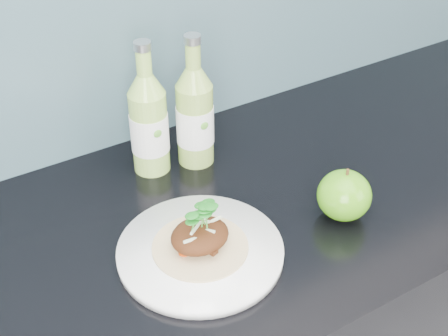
{
  "coord_description": "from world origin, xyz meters",
  "views": [
    {
      "loc": [
        -0.43,
        1.01,
        1.58
      ],
      "look_at": [
        -0.02,
        1.68,
        1.0
      ],
      "focal_mm": 50.0,
      "sensor_mm": 36.0,
      "label": 1
    }
  ],
  "objects_px": {
    "cider_bottle_left": "(149,124)",
    "cider_bottle_right": "(195,116)",
    "dinner_plate": "(200,251)",
    "green_apple": "(344,195)"
  },
  "relations": [
    {
      "from": "cider_bottle_left",
      "to": "cider_bottle_right",
      "type": "xyz_separation_m",
      "value": [
        0.08,
        -0.02,
        0.0
      ]
    },
    {
      "from": "dinner_plate",
      "to": "cider_bottle_right",
      "type": "relative_size",
      "value": 1.34
    },
    {
      "from": "cider_bottle_left",
      "to": "cider_bottle_right",
      "type": "distance_m",
      "value": 0.08
    },
    {
      "from": "cider_bottle_right",
      "to": "cider_bottle_left",
      "type": "bearing_deg",
      "value": 174.26
    },
    {
      "from": "cider_bottle_left",
      "to": "cider_bottle_right",
      "type": "bearing_deg",
      "value": 7.94
    },
    {
      "from": "dinner_plate",
      "to": "cider_bottle_right",
      "type": "height_order",
      "value": "cider_bottle_right"
    },
    {
      "from": "green_apple",
      "to": "cider_bottle_right",
      "type": "relative_size",
      "value": 0.47
    },
    {
      "from": "dinner_plate",
      "to": "green_apple",
      "type": "height_order",
      "value": "green_apple"
    },
    {
      "from": "green_apple",
      "to": "cider_bottle_left",
      "type": "distance_m",
      "value": 0.36
    },
    {
      "from": "dinner_plate",
      "to": "green_apple",
      "type": "relative_size",
      "value": 2.86
    }
  ]
}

